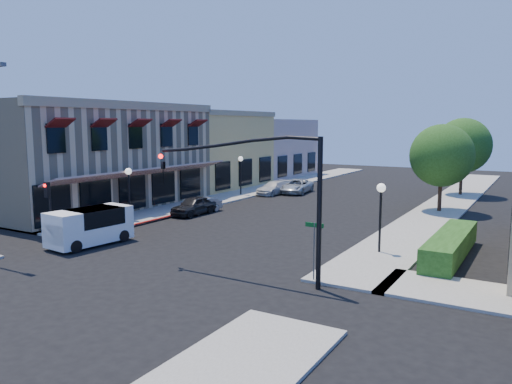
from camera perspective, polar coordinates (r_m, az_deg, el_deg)
The scene contains 22 objects.
ground at distance 23.28m, azimuth -13.07°, elevation -8.56°, with size 120.00×120.00×0.00m, color black.
sidewalk_left at distance 49.89m, azimuth 1.07°, elevation 0.40°, with size 3.50×50.00×0.12m, color gray.
sidewalk_right at distance 44.11m, azimuth 21.29°, elevation -1.11°, with size 3.50×50.00×0.12m, color gray.
curb_red_strip at distance 33.55m, azimuth -12.24°, elevation -3.52°, with size 0.25×10.00×0.06m, color maroon.
corner_brick_building at distance 41.23m, azimuth -18.36°, elevation 3.96°, with size 11.77×18.20×8.10m.
yellow_stucco_building at distance 52.37m, azimuth -5.94°, elevation 4.82°, with size 10.00×12.00×7.60m, color #DCB263.
pink_stucco_building at distance 62.44m, azimuth 0.63°, elevation 5.05°, with size 10.00×12.00×7.00m, color tan.
hedge at distance 26.22m, azimuth 21.28°, elevation -7.05°, with size 1.40×8.00×1.10m, color #1E4413.
street_tree_a at distance 38.77m, azimuth 20.47°, elevation 3.93°, with size 4.56×4.56×6.48m.
street_tree_b at distance 48.62m, azimuth 22.57°, elevation 4.92°, with size 4.94×4.94×7.02m.
signal_mast_arm at distance 20.23m, azimuth 1.71°, elevation 1.02°, with size 8.01×0.39×6.00m.
secondary_signal at distance 29.61m, azimuth -22.62°, elevation -0.88°, with size 0.28×0.42×3.32m.
street_name_sign at distance 20.55m, azimuth 6.67°, elevation -5.69°, with size 0.80×0.06×2.50m.
lamppost_left_near at distance 34.23m, azimuth -14.35°, elevation 1.28°, with size 0.44×0.44×3.57m.
lamppost_left_far at distance 45.20m, azimuth -1.76°, elevation 3.04°, with size 0.44×0.44×3.57m.
lamppost_right_near at distance 25.39m, azimuth 14.08°, elevation -0.91°, with size 0.44×0.44×3.57m.
lamppost_right_far at distance 40.90m, azimuth 20.45°, elevation 2.05°, with size 0.44×0.44×3.57m.
white_van at distance 28.22m, azimuth -18.55°, elevation -3.53°, with size 2.33×4.58×1.95m.
parked_car_a at distance 35.99m, azimuth -7.14°, elevation -1.56°, with size 1.57×3.90×1.33m, color black.
parked_car_b at distance 36.80m, azimuth -6.19°, elevation -1.53°, with size 1.16×3.32×1.09m, color gray.
parked_car_c at distance 46.08m, azimuth 2.07°, elevation 0.46°, with size 1.70×4.17×1.21m, color beige.
parked_car_d at distance 47.12m, azimuth 4.66°, elevation 0.66°, with size 2.16×4.68×1.30m, color #B8BCBE.
Camera 1 is at (15.51, -16.12, 6.47)m, focal length 35.00 mm.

